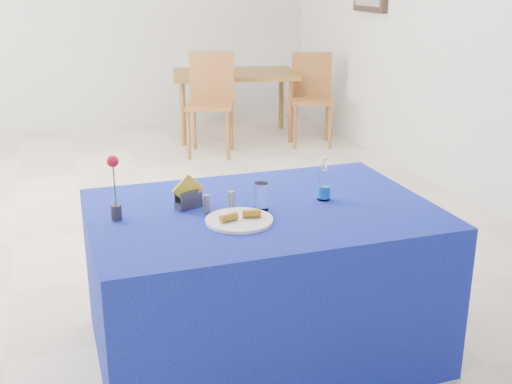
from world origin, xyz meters
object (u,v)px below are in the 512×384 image
blue_table (262,280)px  chair_bg_left (211,96)px  oak_table (234,79)px  water_bottle (324,186)px  chair_bg_right (312,92)px  plate (239,220)px

blue_table → chair_bg_left: size_ratio=1.52×
blue_table → oak_table: bearing=75.1°
water_bottle → blue_table: bearing=-177.8°
chair_bg_right → water_bottle: bearing=-92.9°
plate → chair_bg_left: chair_bg_left is taller
water_bottle → chair_bg_left: (0.41, 3.77, -0.22)m
water_bottle → plate: bearing=-161.8°
blue_table → chair_bg_left: (0.73, 3.78, 0.23)m
chair_bg_right → oak_table: bearing=164.0°
blue_table → chair_bg_left: bearing=79.0°
chair_bg_right → chair_bg_left: bearing=-157.4°
blue_table → water_bottle: (0.32, 0.01, 0.45)m
blue_table → water_bottle: 0.55m
chair_bg_left → chair_bg_right: 1.17m
chair_bg_left → blue_table: bearing=-79.7°
plate → chair_bg_left: 4.03m
water_bottle → chair_bg_left: 3.79m
water_bottle → oak_table: bearing=79.1°
plate → oak_table: plate is taller
water_bottle → chair_bg_right: chair_bg_right is taller
plate → oak_table: 4.70m
blue_table → oak_table: blue_table is taller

